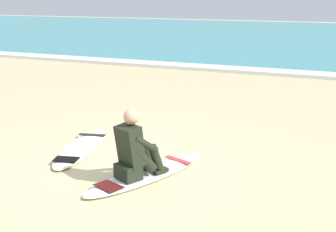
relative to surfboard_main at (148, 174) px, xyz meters
name	(u,v)px	position (x,y,z in m)	size (l,w,h in m)	color
ground_plane	(121,170)	(-0.45, 0.05, -0.04)	(80.00, 80.00, 0.00)	#CCB584
sea	(314,37)	(-0.45, 22.96, 0.01)	(80.00, 28.00, 0.10)	teal
breaking_foam	(262,71)	(-0.45, 9.26, 0.02)	(80.00, 0.90, 0.11)	white
surfboard_main	(148,174)	(0.00, 0.00, 0.00)	(1.24, 2.26, 0.08)	white
surfer_seated	(135,151)	(-0.07, -0.24, 0.40)	(0.60, 0.77, 0.95)	black
surfboard_spare_near	(81,147)	(-1.50, 0.58, 0.00)	(1.04, 2.14, 0.08)	#EFE5C6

